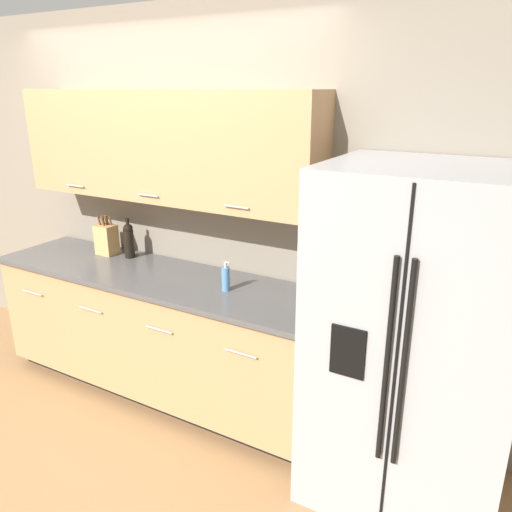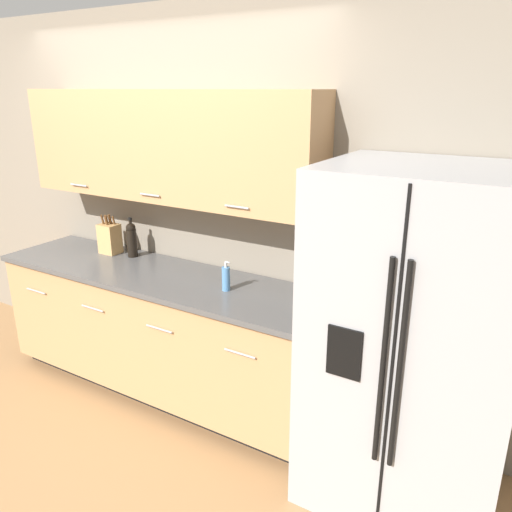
{
  "view_description": "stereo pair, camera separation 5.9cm",
  "coord_description": "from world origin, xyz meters",
  "px_view_note": "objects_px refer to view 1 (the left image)",
  "views": [
    {
      "loc": [
        2.25,
        -1.43,
        2.08
      ],
      "look_at": [
        0.9,
        0.96,
        1.15
      ],
      "focal_mm": 35.0,
      "sensor_mm": 36.0,
      "label": 1
    },
    {
      "loc": [
        2.3,
        -1.4,
        2.08
      ],
      "look_at": [
        0.9,
        0.96,
        1.15
      ],
      "focal_mm": 35.0,
      "sensor_mm": 36.0,
      "label": 2
    }
  ],
  "objects_px": {
    "knife_block": "(106,239)",
    "soap_dispenser": "(226,279)",
    "refrigerator": "(415,343)",
    "wine_bottle": "(129,240)"
  },
  "relations": [
    {
      "from": "knife_block",
      "to": "soap_dispenser",
      "type": "xyz_separation_m",
      "value": [
        1.16,
        -0.16,
        -0.04
      ]
    },
    {
      "from": "refrigerator",
      "to": "wine_bottle",
      "type": "xyz_separation_m",
      "value": [
        -2.11,
        0.25,
        0.15
      ]
    },
    {
      "from": "wine_bottle",
      "to": "refrigerator",
      "type": "bearing_deg",
      "value": -6.78
    },
    {
      "from": "wine_bottle",
      "to": "soap_dispenser",
      "type": "relative_size",
      "value": 1.56
    },
    {
      "from": "refrigerator",
      "to": "soap_dispenser",
      "type": "distance_m",
      "value": 1.16
    },
    {
      "from": "knife_block",
      "to": "wine_bottle",
      "type": "xyz_separation_m",
      "value": [
        0.2,
        0.02,
        0.02
      ]
    },
    {
      "from": "wine_bottle",
      "to": "soap_dispenser",
      "type": "xyz_separation_m",
      "value": [
        0.95,
        -0.19,
        -0.06
      ]
    },
    {
      "from": "knife_block",
      "to": "refrigerator",
      "type": "bearing_deg",
      "value": -5.66
    },
    {
      "from": "knife_block",
      "to": "wine_bottle",
      "type": "height_order",
      "value": "same"
    },
    {
      "from": "refrigerator",
      "to": "soap_dispenser",
      "type": "xyz_separation_m",
      "value": [
        -1.16,
        0.07,
        0.1
      ]
    }
  ]
}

